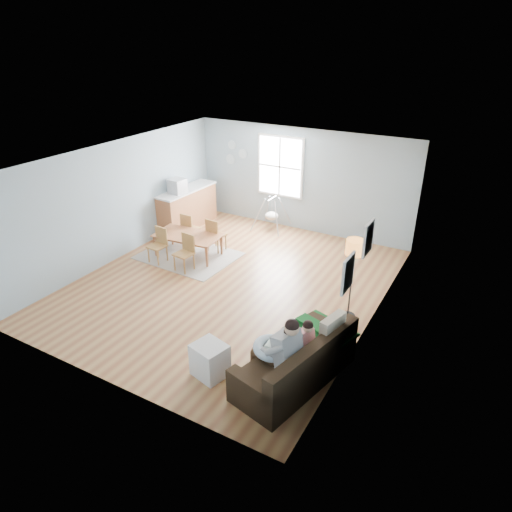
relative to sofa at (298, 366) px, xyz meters
The scene contains 22 objects.
room 3.88m from the sofa, 140.61° to the left, with size 8.40×9.40×3.90m.
window 6.48m from the sofa, 119.37° to the left, with size 1.32×0.08×1.62m.
pictures 1.91m from the sofa, 65.60° to the left, with size 0.05×1.34×0.74m.
wall_plates 7.30m from the sofa, 129.21° to the left, with size 0.67×0.02×0.66m.
sofa is the anchor object (origin of this frame).
green_throw 0.73m from the sofa, 83.27° to the left, with size 0.94×0.81×0.04m, color #13561F.
beige_pillow 0.75m from the sofa, 54.96° to the left, with size 0.14×0.51×0.51m, color tan.
father 0.52m from the sofa, 127.46° to the right, with size 0.97×0.57×1.32m.
nursing_pillow 0.54m from the sofa, 147.50° to the right, with size 0.54×0.54×0.15m, color silver.
infant 0.59m from the sofa, 151.67° to the right, with size 0.14×0.37×0.14m.
toddler 0.46m from the sofa, 98.62° to the left, with size 0.55×0.39×0.81m.
floor_lamp 2.33m from the sofa, 87.73° to the left, with size 0.32×0.32×1.59m.
storage_cube 1.37m from the sofa, 157.59° to the right, with size 0.59×0.55×0.55m.
rug 4.92m from the sofa, 146.69° to the left, with size 2.20×1.67×0.01m, color gray.
dining_table 4.92m from the sofa, 146.69° to the left, with size 1.55×0.86×0.55m, color #9C5933.
chair_sw 5.02m from the sofa, 154.36° to the left, with size 0.40×0.40×0.82m.
chair_se 4.30m from the sofa, 150.17° to the left, with size 0.42×0.42×0.84m.
chair_nw 5.54m from the sofa, 143.95° to the left, with size 0.38×0.38×0.82m.
chair_ne 4.91m from the sofa, 138.87° to the left, with size 0.41×0.41×0.85m.
counter 6.68m from the sofa, 141.31° to the left, with size 0.65×1.95×1.08m.
monitor 6.52m from the sofa, 143.85° to the left, with size 0.43×0.41×0.37m.
baby_swing 6.05m from the sofa, 121.41° to the left, with size 0.88×0.89×0.88m.
Camera 1 is at (4.63, -7.11, 4.85)m, focal length 32.00 mm.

